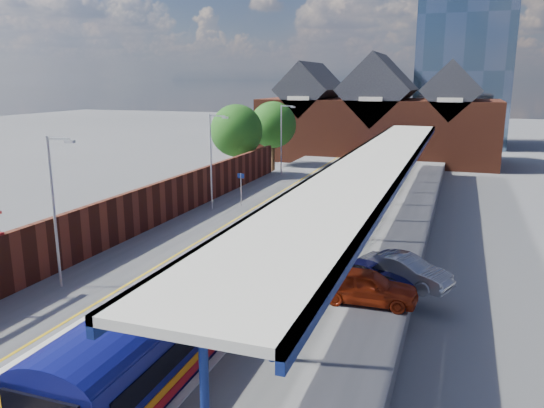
% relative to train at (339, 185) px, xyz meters
% --- Properties ---
extents(ground, '(240.00, 240.00, 0.00)m').
position_rel_train_xyz_m(ground, '(-1.49, 0.95, -2.12)').
color(ground, '#5B5B5E').
rests_on(ground, ground).
extents(ballast_bed, '(6.00, 76.00, 0.06)m').
position_rel_train_xyz_m(ballast_bed, '(-1.49, -9.05, -2.09)').
color(ballast_bed, '#473D33').
rests_on(ballast_bed, ground).
extents(rails, '(4.51, 76.00, 0.14)m').
position_rel_train_xyz_m(rails, '(-1.49, -9.05, -2.00)').
color(rails, slate).
rests_on(rails, ground).
extents(left_platform, '(5.00, 76.00, 1.00)m').
position_rel_train_xyz_m(left_platform, '(-6.99, -9.05, -1.62)').
color(left_platform, '#565659').
rests_on(left_platform, ground).
extents(right_platform, '(6.00, 76.00, 1.00)m').
position_rel_train_xyz_m(right_platform, '(4.51, -9.05, -1.62)').
color(right_platform, '#565659').
rests_on(right_platform, ground).
extents(coping_left, '(0.30, 76.00, 0.05)m').
position_rel_train_xyz_m(coping_left, '(-4.64, -9.05, -1.10)').
color(coping_left, silver).
rests_on(coping_left, left_platform).
extents(coping_right, '(0.30, 76.00, 0.05)m').
position_rel_train_xyz_m(coping_right, '(1.66, -9.05, -1.10)').
color(coping_right, silver).
rests_on(coping_right, right_platform).
extents(yellow_line, '(0.14, 76.00, 0.01)m').
position_rel_train_xyz_m(yellow_line, '(-5.24, -9.05, -1.12)').
color(yellow_line, yellow).
rests_on(yellow_line, left_platform).
extents(train, '(2.96, 65.92, 3.45)m').
position_rel_train_xyz_m(train, '(0.00, 0.00, 0.00)').
color(train, '#0C0E54').
rests_on(train, ground).
extents(canopy, '(4.50, 52.00, 4.48)m').
position_rel_train_xyz_m(canopy, '(3.99, -7.10, 3.13)').
color(canopy, navy).
rests_on(canopy, right_platform).
extents(lamp_post_b, '(1.48, 0.18, 7.00)m').
position_rel_train_xyz_m(lamp_post_b, '(-7.86, -23.05, 2.87)').
color(lamp_post_b, '#A5A8AA').
rests_on(lamp_post_b, left_platform).
extents(lamp_post_c, '(1.48, 0.18, 7.00)m').
position_rel_train_xyz_m(lamp_post_c, '(-7.86, -7.05, 2.87)').
color(lamp_post_c, '#A5A8AA').
rests_on(lamp_post_c, left_platform).
extents(lamp_post_d, '(1.48, 0.18, 7.00)m').
position_rel_train_xyz_m(lamp_post_d, '(-7.86, 8.95, 2.87)').
color(lamp_post_d, '#A5A8AA').
rests_on(lamp_post_d, left_platform).
extents(platform_sign, '(0.55, 0.08, 2.50)m').
position_rel_train_xyz_m(platform_sign, '(-6.49, -5.05, 0.57)').
color(platform_sign, '#A5A8AA').
rests_on(platform_sign, left_platform).
extents(brick_wall, '(0.35, 50.00, 3.86)m').
position_rel_train_xyz_m(brick_wall, '(-9.59, -15.51, 0.33)').
color(brick_wall, '#5D2718').
rests_on(brick_wall, left_platform).
extents(station_building, '(30.00, 12.12, 13.78)m').
position_rel_train_xyz_m(station_building, '(-1.49, 28.95, 3.33)').
color(station_building, '#5D2718').
rests_on(station_building, ground).
extents(glass_tower, '(14.20, 14.20, 40.30)m').
position_rel_train_xyz_m(glass_tower, '(8.51, 50.95, 18.08)').
color(glass_tower, '#49627D').
rests_on(glass_tower, ground).
extents(tree_near, '(5.20, 5.20, 8.10)m').
position_rel_train_xyz_m(tree_near, '(-11.84, 6.86, 3.23)').
color(tree_near, '#382314').
rests_on(tree_near, ground).
extents(tree_far, '(5.20, 5.20, 8.10)m').
position_rel_train_xyz_m(tree_far, '(-10.84, 14.86, 3.23)').
color(tree_far, '#382314').
rests_on(tree_far, ground).
extents(parked_car_red, '(4.41, 1.85, 1.49)m').
position_rel_train_xyz_m(parked_car_red, '(5.68, -20.08, -0.38)').
color(parked_car_red, '#9F270D').
rests_on(parked_car_red, right_platform).
extents(parked_car_silver, '(4.63, 2.98, 1.44)m').
position_rel_train_xyz_m(parked_car_silver, '(7.01, -17.49, -0.40)').
color(parked_car_silver, '#A1A2A6').
rests_on(parked_car_silver, right_platform).
extents(parked_car_dark, '(4.37, 2.50, 1.19)m').
position_rel_train_xyz_m(parked_car_dark, '(5.19, -19.09, -0.53)').
color(parked_car_dark, black).
rests_on(parked_car_dark, right_platform).
extents(parked_car_blue, '(4.35, 2.83, 1.11)m').
position_rel_train_xyz_m(parked_car_blue, '(5.61, -18.03, -0.56)').
color(parked_car_blue, navy).
rests_on(parked_car_blue, right_platform).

